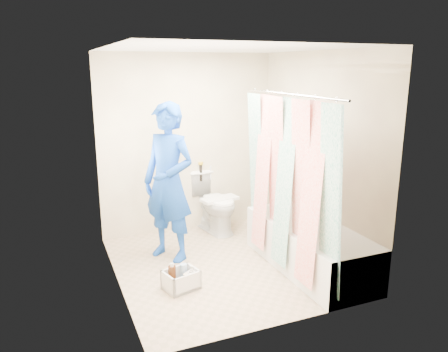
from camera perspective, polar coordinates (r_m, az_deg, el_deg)
name	(u,v)px	position (r m, az deg, el deg)	size (l,w,h in m)	color
floor	(225,265)	(5.13, 0.09, -11.52)	(2.60, 2.60, 0.00)	tan
ceiling	(225,48)	(4.63, 0.10, 16.34)	(2.40, 2.60, 0.02)	silver
wall_back	(188,144)	(5.94, -4.76, 4.17)	(2.40, 0.02, 2.40)	beige
wall_front	(286,195)	(3.61, 8.08, -2.45)	(2.40, 0.02, 2.40)	beige
wall_left	(112,173)	(4.43, -14.39, 0.34)	(0.02, 2.60, 2.40)	beige
wall_right	(318,155)	(5.31, 12.15, 2.72)	(0.02, 2.60, 2.40)	beige
bathtub	(309,245)	(5.05, 11.04, -8.90)	(0.70, 1.75, 0.50)	silver
curtain_rod	(289,94)	(4.49, 8.48, 10.52)	(0.02, 0.02, 1.90)	silver
shower_curtain	(286,184)	(4.64, 8.07, -1.02)	(0.06, 1.75, 1.80)	white
toilet	(215,202)	(6.02, -1.24, -3.37)	(0.46, 0.81, 0.82)	silver
tank_lid	(220,199)	(5.89, -0.57, -3.03)	(0.51, 0.22, 0.04)	white
tank_internals	(203,171)	(6.07, -2.72, 0.69)	(0.20, 0.08, 0.27)	black
plumber	(169,183)	(5.07, -7.25, -0.85)	(0.67, 0.44, 1.84)	navy
cleaning_caddy	(182,280)	(4.62, -5.51, -13.37)	(0.39, 0.34, 0.25)	silver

